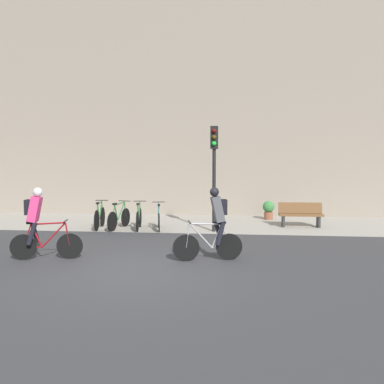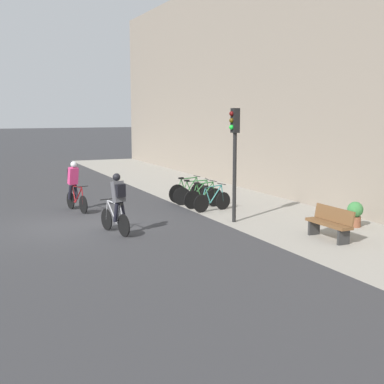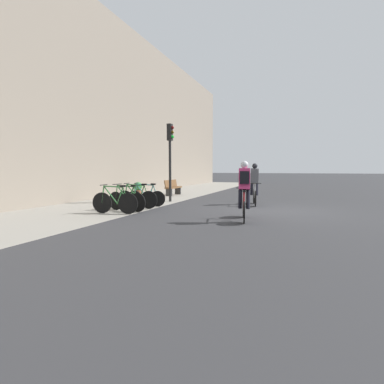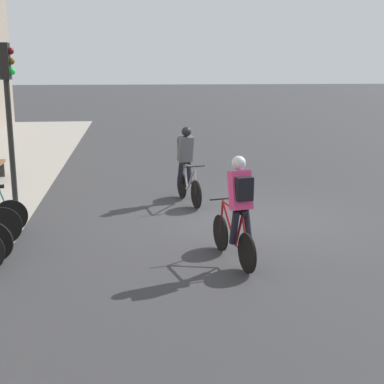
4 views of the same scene
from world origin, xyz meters
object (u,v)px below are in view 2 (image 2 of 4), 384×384
cyclist_grey (117,202)px  potted_plant (355,213)px  bench (330,223)px  parked_bike_2 (204,197)px  parked_bike_1 (195,194)px  cyclist_pink (74,184)px  parked_bike_3 (212,200)px  parked_bike_0 (188,191)px  traffic_light_pole (235,144)px

cyclist_grey → potted_plant: size_ratio=2.26×
bench → parked_bike_2: bearing=-169.4°
parked_bike_1 → bench: 6.63m
cyclist_pink → potted_plant: (6.23, 7.22, -0.51)m
parked_bike_1 → cyclist_grey: bearing=-48.6°
bench → parked_bike_3: bearing=-167.9°
parked_bike_0 → parked_bike_1: parked_bike_0 is taller
parked_bike_0 → traffic_light_pole: traffic_light_pole is taller
bench → cyclist_pink: bearing=-142.7°
cyclist_grey → parked_bike_0: cyclist_grey is taller
traffic_light_pole → parked_bike_3: bearing=174.2°
cyclist_grey → parked_bike_2: 4.99m
cyclist_pink → parked_bike_0: bearing=90.5°
bench → potted_plant: bearing=119.8°
cyclist_grey → parked_bike_0: 5.93m
traffic_light_pole → parked_bike_0: bearing=177.2°
cyclist_pink → bench: size_ratio=1.11×
cyclist_pink → parked_bike_1: cyclist_pink is taller
cyclist_grey → traffic_light_pole: traffic_light_pole is taller
cyclist_pink → parked_bike_0: cyclist_pink is taller
traffic_light_pole → potted_plant: 4.23m
bench → potted_plant: size_ratio=2.03×
traffic_light_pole → potted_plant: size_ratio=4.60×
parked_bike_1 → bench: size_ratio=1.09×
potted_plant → parked_bike_0: bearing=-155.8°
cyclist_pink → parked_bike_3: bearing=64.3°
parked_bike_1 → bench: parked_bike_1 is taller
bench → parked_bike_0: bearing=-171.5°
parked_bike_0 → potted_plant: 6.87m
cyclist_grey → parked_bike_2: size_ratio=1.07×
cyclist_grey → parked_bike_2: (-2.86, 4.05, -0.54)m
bench → potted_plant: bench is taller
cyclist_pink → parked_bike_0: size_ratio=1.05×
parked_bike_1 → parked_bike_3: (1.44, 0.00, -0.02)m
cyclist_grey → parked_bike_0: (-4.29, 4.05, -0.53)m
parked_bike_2 → traffic_light_pole: 3.39m
parked_bike_0 → parked_bike_3: (2.15, -0.00, -0.03)m
parked_bike_2 → bench: bearing=10.6°
parked_bike_2 → traffic_light_pole: (2.67, -0.20, 2.08)m
cyclist_pink → parked_bike_1: 4.49m
parked_bike_1 → bench: bearing=9.5°
parked_bike_3 → traffic_light_pole: (1.95, -0.20, 2.10)m
parked_bike_1 → potted_plant: (5.55, 2.81, 0.03)m
parked_bike_0 → traffic_light_pole: 4.60m
cyclist_pink → potted_plant: size_ratio=2.25×
cyclist_pink → potted_plant: bearing=49.2°
parked_bike_1 → parked_bike_0: bearing=179.9°
cyclist_pink → parked_bike_3: 4.92m
cyclist_grey → parked_bike_1: 5.43m
parked_bike_0 → parked_bike_2: bearing=-0.0°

